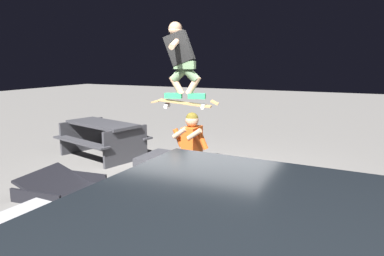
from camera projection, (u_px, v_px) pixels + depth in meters
The scene contains 8 objects.
ground_plane at pixel (199, 191), 5.59m from camera, with size 40.00×40.00×0.00m, color slate.
ledge_box_main at pixel (192, 173), 5.78m from camera, with size 1.82×0.78×0.46m, color #38383D.
person_sitting_on_ledge at pixel (189, 152), 5.22m from camera, with size 0.59×0.76×1.29m.
skateboard at pixel (185, 103), 5.31m from camera, with size 1.04×0.46×0.13m.
skater_airborne at pixel (181, 57), 5.19m from camera, with size 0.64×0.88×1.12m.
kicker_ramp at pixel (62, 189), 5.48m from camera, with size 1.08×1.13×0.43m.
picnic_table_back at pixel (103, 134), 7.55m from camera, with size 1.99×1.73×0.75m.
trash_bin at pixel (274, 211), 3.73m from camera, with size 0.49×0.49×0.94m.
Camera 1 is at (-2.16, 4.85, 2.04)m, focal length 32.91 mm.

